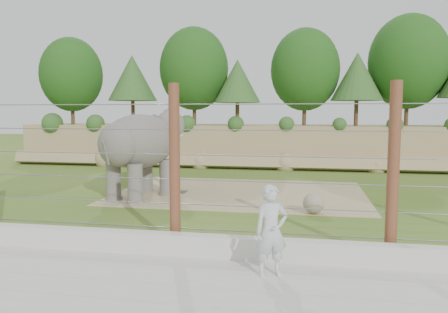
% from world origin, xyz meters
% --- Properties ---
extents(ground, '(90.00, 90.00, 0.00)m').
position_xyz_m(ground, '(0.00, 0.00, 0.00)').
color(ground, '#3D621A').
rests_on(ground, ground).
extents(back_embankment, '(30.00, 5.52, 8.77)m').
position_xyz_m(back_embankment, '(0.59, 12.68, 3.97)').
color(back_embankment, '#9D8C62').
rests_on(back_embankment, ground).
extents(dirt_patch, '(10.00, 7.00, 0.02)m').
position_xyz_m(dirt_patch, '(0.50, 3.00, 0.01)').
color(dirt_patch, tan).
rests_on(dirt_patch, ground).
extents(drain_grate, '(1.00, 0.60, 0.03)m').
position_xyz_m(drain_grate, '(-2.21, 2.60, 0.04)').
color(drain_grate, '#262628').
rests_on(drain_grate, dirt_patch).
extents(elephant, '(3.19, 4.55, 3.39)m').
position_xyz_m(elephant, '(-3.17, 1.36, 1.69)').
color(elephant, '#67635D').
rests_on(elephant, ground).
extents(stone_ball, '(0.69, 0.69, 0.69)m').
position_xyz_m(stone_ball, '(3.39, -0.30, 0.36)').
color(stone_ball, gray).
rests_on(stone_ball, dirt_patch).
extents(retaining_wall, '(26.00, 0.35, 0.50)m').
position_xyz_m(retaining_wall, '(0.00, -5.00, 0.25)').
color(retaining_wall, beige).
rests_on(retaining_wall, ground).
extents(walkway, '(26.00, 4.00, 0.01)m').
position_xyz_m(walkway, '(0.00, -7.00, 0.01)').
color(walkway, beige).
rests_on(walkway, ground).
extents(barrier_fence, '(20.26, 0.26, 4.00)m').
position_xyz_m(barrier_fence, '(0.00, -4.50, 2.00)').
color(barrier_fence, maroon).
rests_on(barrier_fence, ground).
extents(zookeeper, '(0.80, 0.68, 1.87)m').
position_xyz_m(zookeeper, '(2.45, -5.96, 0.94)').
color(zookeeper, silver).
rests_on(zookeeper, walkway).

